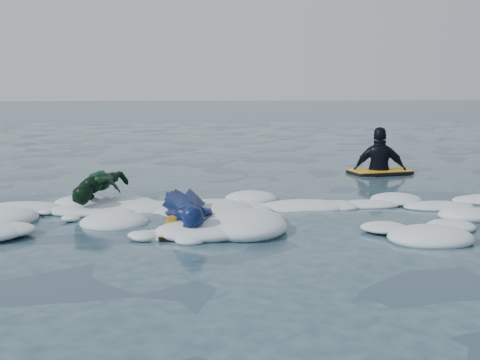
% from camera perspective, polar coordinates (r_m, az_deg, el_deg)
% --- Properties ---
extents(ground, '(120.00, 120.00, 0.00)m').
position_cam_1_polar(ground, '(7.11, -8.25, -5.37)').
color(ground, '#1C2D43').
rests_on(ground, ground).
extents(foam_band, '(12.00, 3.10, 0.30)m').
position_cam_1_polar(foam_band, '(8.11, -7.76, -3.56)').
color(foam_band, white).
rests_on(foam_band, ground).
extents(prone_woman_unit, '(0.78, 1.64, 0.41)m').
position_cam_1_polar(prone_woman_unit, '(7.49, -5.07, -2.93)').
color(prone_woman_unit, black).
rests_on(prone_woman_unit, ground).
extents(prone_child_unit, '(0.94, 1.45, 0.53)m').
position_cam_1_polar(prone_child_unit, '(8.84, -13.09, -0.89)').
color(prone_child_unit, black).
rests_on(prone_child_unit, ground).
extents(waiting_rider_unit, '(1.30, 0.89, 1.78)m').
position_cam_1_polar(waiting_rider_unit, '(12.23, 13.10, 0.74)').
color(waiting_rider_unit, black).
rests_on(waiting_rider_unit, ground).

